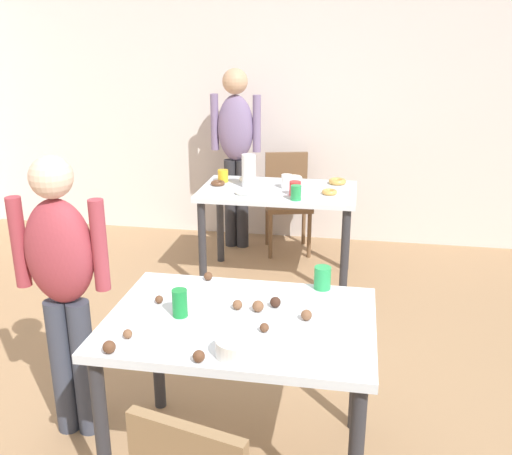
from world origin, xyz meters
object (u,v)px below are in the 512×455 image
at_px(dining_table_near, 240,339).
at_px(person_adult_far, 236,143).
at_px(dining_table_far, 278,202).
at_px(mixing_bowl, 236,347).
at_px(soda_can, 180,303).
at_px(pitcher_far, 249,171).
at_px(person_girl_near, 63,278).
at_px(chair_far_table, 287,196).

relative_size(dining_table_near, person_adult_far, 0.72).
relative_size(dining_table_far, mixing_bowl, 7.42).
relative_size(dining_table_near, soda_can, 9.39).
relative_size(person_adult_far, pitcher_far, 6.27).
distance_m(mixing_bowl, pitcher_far, 2.47).
bearing_deg(person_girl_near, person_adult_far, 84.72).
height_order(chair_far_table, soda_can, soda_can).
xyz_separation_m(person_adult_far, soda_can, (0.34, -2.82, -0.16)).
height_order(chair_far_table, mixing_bowl, chair_far_table).
xyz_separation_m(dining_table_far, person_adult_far, (-0.47, 0.68, 0.32)).
xyz_separation_m(person_adult_far, mixing_bowl, (0.65, -3.09, -0.18)).
bearing_deg(mixing_bowl, dining_table_near, 98.69).
bearing_deg(dining_table_far, soda_can, -93.45).
bearing_deg(dining_table_far, dining_table_near, -86.49).
bearing_deg(dining_table_near, soda_can, -174.53).
xyz_separation_m(chair_far_table, soda_can, (-0.12, -2.85, 0.31)).
bearing_deg(person_adult_far, soda_can, -83.05).
relative_size(person_girl_near, soda_can, 11.54).
bearing_deg(pitcher_far, chair_far_table, 72.00).
bearing_deg(person_adult_far, dining_table_near, -77.84).
height_order(person_adult_far, pitcher_far, person_adult_far).
bearing_deg(dining_table_far, mixing_bowl, -85.85).
xyz_separation_m(dining_table_near, soda_can, (-0.26, -0.02, 0.16)).
height_order(dining_table_far, pitcher_far, pitcher_far).
xyz_separation_m(chair_far_table, person_adult_far, (-0.46, -0.03, 0.47)).
xyz_separation_m(dining_table_near, person_adult_far, (-0.60, 2.79, 0.32)).
relative_size(mixing_bowl, soda_can, 1.31).
relative_size(person_girl_near, person_adult_far, 0.88).
relative_size(dining_table_near, pitcher_far, 4.48).
height_order(dining_table_near, chair_far_table, chair_far_table).
distance_m(chair_far_table, mixing_bowl, 3.14).
xyz_separation_m(dining_table_near, chair_far_table, (-0.14, 2.82, -0.15)).
bearing_deg(person_adult_far, pitcher_far, -69.98).
xyz_separation_m(mixing_bowl, soda_can, (-0.30, 0.27, 0.03)).
xyz_separation_m(dining_table_near, dining_table_far, (-0.13, 2.11, -0.01)).
bearing_deg(soda_can, person_adult_far, 96.95).
bearing_deg(chair_far_table, person_adult_far, -176.63).
distance_m(chair_far_table, soda_can, 2.87).
distance_m(dining_table_near, mixing_bowl, 0.33).
relative_size(dining_table_near, person_girl_near, 0.81).
bearing_deg(person_girl_near, pitcher_far, 76.61).
bearing_deg(soda_can, dining_table_near, 5.47).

